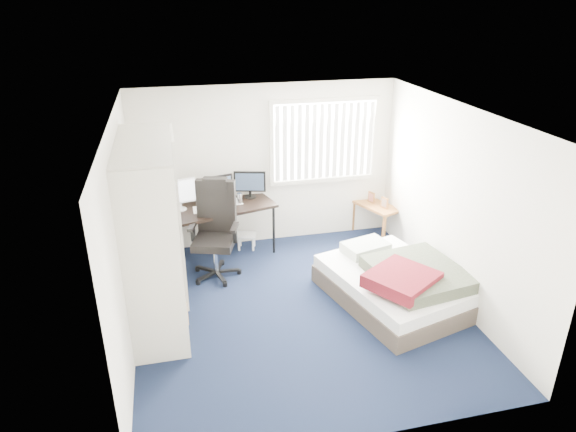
% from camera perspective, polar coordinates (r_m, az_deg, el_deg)
% --- Properties ---
extents(ground, '(4.20, 4.20, 0.00)m').
position_cam_1_polar(ground, '(6.62, 1.34, -10.40)').
color(ground, black).
rests_on(ground, ground).
extents(room_shell, '(4.20, 4.20, 4.20)m').
position_cam_1_polar(room_shell, '(5.91, 1.48, 1.82)').
color(room_shell, silver).
rests_on(room_shell, ground).
extents(window_assembly, '(1.72, 0.09, 1.32)m').
position_cam_1_polar(window_assembly, '(7.98, 4.05, 8.30)').
color(window_assembly, white).
rests_on(window_assembly, ground).
extents(closet, '(0.64, 1.84, 2.22)m').
position_cam_1_polar(closet, '(6.05, -14.71, -0.07)').
color(closet, beige).
rests_on(closet, ground).
extents(desk, '(1.78, 1.16, 1.27)m').
position_cam_1_polar(desk, '(7.64, -7.87, 1.30)').
color(desk, black).
rests_on(desk, ground).
extents(office_chair, '(0.82, 0.82, 1.39)m').
position_cam_1_polar(office_chair, '(7.24, -8.02, -2.58)').
color(office_chair, black).
rests_on(office_chair, ground).
extents(footstool, '(0.35, 0.31, 0.24)m').
position_cam_1_polar(footstool, '(8.03, -4.65, -2.39)').
color(footstool, white).
rests_on(footstool, ground).
extents(nightstand, '(0.66, 0.88, 0.72)m').
position_cam_1_polar(nightstand, '(8.45, 9.75, 0.84)').
color(nightstand, brown).
rests_on(nightstand, ground).
extents(bed, '(1.82, 2.15, 0.62)m').
position_cam_1_polar(bed, '(6.80, 12.05, -7.29)').
color(bed, '#433830').
rests_on(bed, ground).
extents(pine_box, '(0.52, 0.46, 0.33)m').
position_cam_1_polar(pine_box, '(6.32, -13.40, -11.17)').
color(pine_box, '#9F744F').
rests_on(pine_box, ground).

